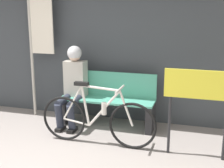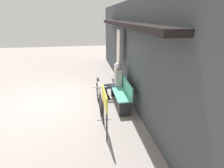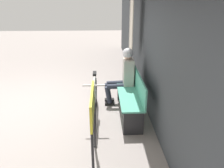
{
  "view_description": "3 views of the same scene",
  "coord_description": "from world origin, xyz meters",
  "px_view_note": "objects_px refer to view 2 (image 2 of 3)",
  "views": [
    {
      "loc": [
        1.97,
        -2.33,
        1.87
      ],
      "look_at": [
        0.7,
        1.88,
        0.79
      ],
      "focal_mm": 50.0,
      "sensor_mm": 36.0,
      "label": 1
    },
    {
      "loc": [
        5.54,
        1.09,
        2.71
      ],
      "look_at": [
        0.66,
        1.9,
        0.79
      ],
      "focal_mm": 28.0,
      "sensor_mm": 36.0,
      "label": 2
    },
    {
      "loc": [
        4.53,
        1.66,
        2.28
      ],
      "look_at": [
        0.31,
        1.85,
        0.6
      ],
      "focal_mm": 35.0,
      "sensor_mm": 36.0,
      "label": 3
    }
  ],
  "objects_px": {
    "banner_pole": "(118,52)",
    "park_bench_near": "(122,93)",
    "bicycle": "(99,97)",
    "signboard": "(105,102)",
    "person_seated": "(115,78)"
  },
  "relations": [
    {
      "from": "park_bench_near",
      "to": "person_seated",
      "type": "xyz_separation_m",
      "value": [
        -0.54,
        -0.11,
        0.33
      ]
    },
    {
      "from": "park_bench_near",
      "to": "banner_pole",
      "type": "distance_m",
      "value": 1.67
    },
    {
      "from": "signboard",
      "to": "banner_pole",
      "type": "bearing_deg",
      "value": 162.59
    },
    {
      "from": "person_seated",
      "to": "signboard",
      "type": "distance_m",
      "value": 2.04
    },
    {
      "from": "person_seated",
      "to": "banner_pole",
      "type": "height_order",
      "value": "banner_pole"
    },
    {
      "from": "signboard",
      "to": "bicycle",
      "type": "bearing_deg",
      "value": -179.27
    },
    {
      "from": "park_bench_near",
      "to": "bicycle",
      "type": "height_order",
      "value": "bicycle"
    },
    {
      "from": "park_bench_near",
      "to": "signboard",
      "type": "bearing_deg",
      "value": -27.22
    },
    {
      "from": "signboard",
      "to": "park_bench_near",
      "type": "bearing_deg",
      "value": 152.78
    },
    {
      "from": "banner_pole",
      "to": "bicycle",
      "type": "bearing_deg",
      "value": -32.42
    },
    {
      "from": "park_bench_near",
      "to": "banner_pole",
      "type": "xyz_separation_m",
      "value": [
        -1.26,
        0.11,
        1.09
      ]
    },
    {
      "from": "banner_pole",
      "to": "park_bench_near",
      "type": "bearing_deg",
      "value": -5.19
    },
    {
      "from": "bicycle",
      "to": "person_seated",
      "type": "bearing_deg",
      "value": 134.73
    },
    {
      "from": "park_bench_near",
      "to": "banner_pole",
      "type": "height_order",
      "value": "banner_pole"
    },
    {
      "from": "bicycle",
      "to": "park_bench_near",
      "type": "bearing_deg",
      "value": 96.11
    }
  ]
}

